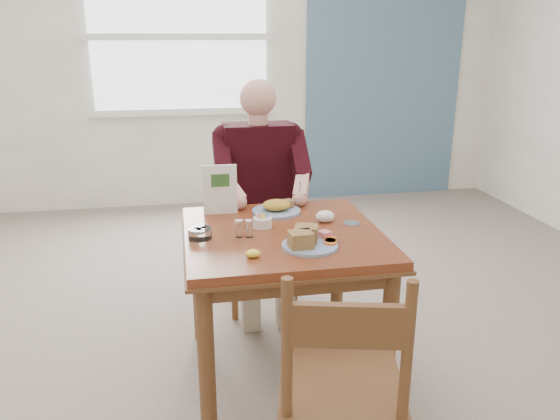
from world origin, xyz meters
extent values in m
plane|color=#71635C|center=(0.00, 0.00, 0.00)|extent=(6.00, 6.00, 0.00)
plane|color=white|center=(0.00, 3.00, 1.40)|extent=(5.50, 0.00, 5.50)
cube|color=slate|center=(1.60, 2.98, 1.40)|extent=(1.60, 0.02, 2.80)
ellipsoid|color=yellow|center=(-0.18, -0.28, 0.77)|extent=(0.06, 0.05, 0.03)
ellipsoid|color=white|center=(0.23, 0.09, 0.78)|extent=(0.11, 0.10, 0.06)
cylinder|color=silver|center=(0.34, 0.03, 0.75)|extent=(0.10, 0.10, 0.01)
cube|color=white|center=(-0.40, 2.97, 1.60)|extent=(1.60, 0.02, 1.30)
cube|color=white|center=(-0.40, 2.96, 0.92)|extent=(1.72, 0.04, 0.06)
cube|color=white|center=(-0.40, 2.96, 1.60)|extent=(1.72, 0.04, 0.06)
cube|color=brown|center=(0.00, 0.00, 0.73)|extent=(0.90, 0.90, 0.04)
cube|color=brown|center=(0.00, 0.00, 0.70)|extent=(0.92, 0.92, 0.01)
cylinder|color=brown|center=(-0.39, -0.39, 0.35)|extent=(0.07, 0.07, 0.71)
cylinder|color=brown|center=(0.39, -0.39, 0.35)|extent=(0.07, 0.07, 0.71)
cylinder|color=brown|center=(-0.39, 0.39, 0.35)|extent=(0.07, 0.07, 0.71)
cylinder|color=brown|center=(0.39, 0.39, 0.35)|extent=(0.07, 0.07, 0.71)
cube|color=brown|center=(0.00, -0.39, 0.66)|extent=(0.80, 0.03, 0.08)
cube|color=brown|center=(0.00, 0.39, 0.66)|extent=(0.80, 0.03, 0.08)
cube|color=brown|center=(-0.39, 0.00, 0.66)|extent=(0.03, 0.80, 0.08)
cube|color=brown|center=(0.39, 0.00, 0.66)|extent=(0.03, 0.80, 0.08)
cylinder|color=brown|center=(-0.18, 0.57, 0.23)|extent=(0.04, 0.04, 0.45)
cylinder|color=brown|center=(0.18, 0.57, 0.23)|extent=(0.04, 0.04, 0.45)
cylinder|color=brown|center=(-0.18, 0.93, 0.23)|extent=(0.04, 0.04, 0.45)
cylinder|color=brown|center=(0.18, 0.93, 0.23)|extent=(0.04, 0.04, 0.45)
cube|color=brown|center=(0.00, 0.75, 0.47)|extent=(0.42, 0.42, 0.03)
cylinder|color=brown|center=(-0.18, 0.93, 0.70)|extent=(0.04, 0.04, 0.50)
cylinder|color=brown|center=(0.18, 0.93, 0.70)|extent=(0.04, 0.04, 0.50)
cube|color=brown|center=(0.00, 0.93, 0.80)|extent=(0.38, 0.03, 0.14)
cylinder|color=brown|center=(-0.08, -0.57, 0.23)|extent=(0.05, 0.05, 0.45)
cylinder|color=brown|center=(0.27, -0.66, 0.23)|extent=(0.05, 0.05, 0.45)
cube|color=brown|center=(0.05, -0.79, 0.47)|extent=(0.51, 0.51, 0.03)
cylinder|color=brown|center=(-0.16, -0.92, 0.70)|extent=(0.04, 0.04, 0.50)
cylinder|color=brown|center=(0.19, -1.01, 0.70)|extent=(0.04, 0.04, 0.50)
cube|color=brown|center=(0.01, -0.96, 0.80)|extent=(0.38, 0.12, 0.14)
cube|color=tan|center=(-0.10, 0.63, 0.54)|extent=(0.13, 0.38, 0.12)
cube|color=tan|center=(0.10, 0.63, 0.54)|extent=(0.13, 0.38, 0.12)
cube|color=tan|center=(-0.10, 0.45, 0.24)|extent=(0.10, 0.10, 0.48)
cube|color=tan|center=(0.10, 0.45, 0.24)|extent=(0.10, 0.10, 0.48)
cube|color=black|center=(0.00, 0.78, 0.84)|extent=(0.40, 0.22, 0.58)
sphere|color=black|center=(-0.19, 0.78, 1.06)|extent=(0.15, 0.15, 0.15)
sphere|color=black|center=(0.19, 0.78, 1.06)|extent=(0.15, 0.15, 0.15)
cylinder|color=tan|center=(0.00, 0.76, 1.15)|extent=(0.11, 0.11, 0.08)
sphere|color=tan|center=(0.00, 0.76, 1.28)|extent=(0.21, 0.21, 0.21)
cube|color=black|center=(-0.22, 0.67, 0.96)|extent=(0.09, 0.29, 0.27)
cube|color=black|center=(0.22, 0.67, 0.96)|extent=(0.09, 0.29, 0.27)
sphere|color=black|center=(-0.22, 0.55, 0.86)|extent=(0.09, 0.09, 0.09)
sphere|color=black|center=(0.22, 0.55, 0.86)|extent=(0.09, 0.09, 0.09)
cube|color=tan|center=(-0.19, 0.46, 0.82)|extent=(0.14, 0.23, 0.14)
cube|color=tan|center=(0.19, 0.46, 0.82)|extent=(0.14, 0.23, 0.14)
sphere|color=tan|center=(-0.16, 0.37, 0.79)|extent=(0.08, 0.08, 0.08)
sphere|color=tan|center=(0.16, 0.37, 0.79)|extent=(0.08, 0.08, 0.08)
cylinder|color=silver|center=(0.16, 0.37, 0.84)|extent=(0.01, 0.05, 0.12)
cylinder|color=white|center=(0.08, -0.21, 0.76)|extent=(0.26, 0.26, 0.01)
cube|color=tan|center=(0.03, -0.24, 0.80)|extent=(0.10, 0.09, 0.07)
cube|color=tan|center=(0.07, -0.17, 0.80)|extent=(0.12, 0.11, 0.07)
cylinder|color=orange|center=(0.17, -0.22, 0.77)|extent=(0.07, 0.07, 0.01)
cylinder|color=orange|center=(0.17, -0.20, 0.77)|extent=(0.06, 0.06, 0.01)
cylinder|color=orange|center=(0.18, -0.18, 0.77)|extent=(0.07, 0.07, 0.01)
cube|color=#ED707C|center=(0.16, -0.14, 0.78)|extent=(0.06, 0.06, 0.03)
cylinder|color=white|center=(0.02, 0.28, 0.76)|extent=(0.31, 0.31, 0.01)
ellipsoid|color=gold|center=(0.02, 0.28, 0.79)|extent=(0.17, 0.16, 0.05)
cube|color=tan|center=(0.07, 0.32, 0.78)|extent=(0.10, 0.08, 0.04)
cylinder|color=white|center=(-0.08, 0.08, 0.77)|extent=(0.10, 0.10, 0.05)
cube|color=pink|center=(-0.09, 0.08, 0.81)|extent=(0.03, 0.01, 0.02)
cube|color=#6699D8|center=(-0.07, 0.08, 0.81)|extent=(0.03, 0.02, 0.02)
cube|color=#EAD159|center=(-0.08, 0.06, 0.81)|extent=(0.03, 0.03, 0.02)
cube|color=white|center=(-0.10, 0.09, 0.81)|extent=(0.03, 0.02, 0.02)
cylinder|color=white|center=(-0.21, -0.03, 0.78)|extent=(0.04, 0.04, 0.07)
cylinder|color=silver|center=(-0.21, -0.03, 0.82)|extent=(0.04, 0.04, 0.01)
cylinder|color=white|center=(-0.16, -0.04, 0.78)|extent=(0.04, 0.04, 0.07)
cylinder|color=silver|center=(-0.16, -0.04, 0.82)|extent=(0.04, 0.04, 0.01)
cylinder|color=white|center=(-0.38, -0.02, 0.77)|extent=(0.12, 0.12, 0.05)
cylinder|color=white|center=(-0.39, -0.02, 0.79)|extent=(0.03, 0.03, 0.02)
cylinder|color=white|center=(-0.36, -0.01, 0.79)|extent=(0.03, 0.03, 0.02)
cylinder|color=white|center=(-0.38, -0.04, 0.79)|extent=(0.03, 0.03, 0.02)
cube|color=white|center=(-0.26, 0.32, 0.88)|extent=(0.17, 0.02, 0.25)
cube|color=#2D5926|center=(-0.26, 0.31, 0.93)|extent=(0.09, 0.00, 0.06)
camera|label=1|loc=(-0.44, -2.33, 1.62)|focal=35.00mm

